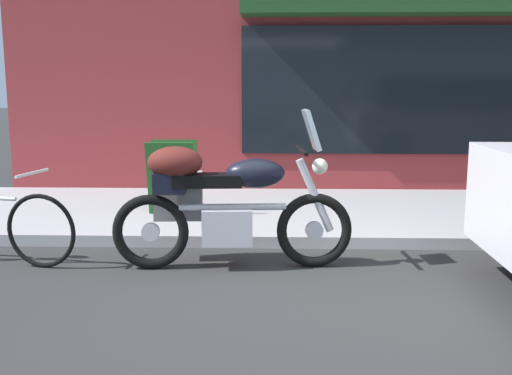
# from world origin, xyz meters

# --- Properties ---
(ground_plane) EXTENTS (80.00, 80.00, 0.00)m
(ground_plane) POSITION_xyz_m (0.00, 0.00, 0.00)
(ground_plane) COLOR #303030
(touring_motorcycle) EXTENTS (2.14, 0.62, 1.42)m
(touring_motorcycle) POSITION_xyz_m (-0.59, 0.68, 0.61)
(touring_motorcycle) COLOR black
(touring_motorcycle) RESTS_ON ground_plane
(sandwich_board_sign) EXTENTS (0.55, 0.40, 0.86)m
(sandwich_board_sign) POSITION_xyz_m (-1.30, 2.40, 0.55)
(sandwich_board_sign) COLOR #1E511E
(sandwich_board_sign) RESTS_ON sidewalk_curb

